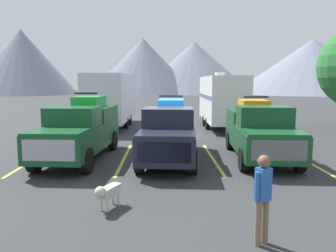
# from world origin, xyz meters

# --- Properties ---
(ground_plane) EXTENTS (240.00, 240.00, 0.00)m
(ground_plane) POSITION_xyz_m (0.00, 0.00, 0.00)
(ground_plane) COLOR #2D3033
(pickup_truck_a) EXTENTS (2.47, 5.90, 2.66)m
(pickup_truck_a) POSITION_xyz_m (-3.57, -0.54, 1.21)
(pickup_truck_a) COLOR #144723
(pickup_truck_a) RESTS_ON ground
(pickup_truck_b) EXTENTS (2.46, 6.01, 2.54)m
(pickup_truck_b) POSITION_xyz_m (0.05, -0.70, 1.16)
(pickup_truck_b) COLOR black
(pickup_truck_b) RESTS_ON ground
(pickup_truck_c) EXTENTS (2.54, 5.73, 2.50)m
(pickup_truck_c) POSITION_xyz_m (3.70, -0.62, 1.16)
(pickup_truck_c) COLOR #144723
(pickup_truck_c) RESTS_ON ground
(lot_stripe_a) EXTENTS (0.12, 5.50, 0.01)m
(lot_stripe_a) POSITION_xyz_m (-5.43, -0.63, 0.00)
(lot_stripe_a) COLOR gold
(lot_stripe_a) RESTS_ON ground
(lot_stripe_b) EXTENTS (0.12, 5.50, 0.01)m
(lot_stripe_b) POSITION_xyz_m (-1.81, -0.63, 0.00)
(lot_stripe_b) COLOR gold
(lot_stripe_b) RESTS_ON ground
(lot_stripe_c) EXTENTS (0.12, 5.50, 0.01)m
(lot_stripe_c) POSITION_xyz_m (1.81, -0.63, 0.00)
(lot_stripe_c) COLOR gold
(lot_stripe_c) RESTS_ON ground
(lot_stripe_d) EXTENTS (0.12, 5.50, 0.01)m
(lot_stripe_d) POSITION_xyz_m (5.43, -0.63, 0.00)
(lot_stripe_d) COLOR gold
(lot_stripe_d) RESTS_ON ground
(camper_trailer_a) EXTENTS (2.64, 8.90, 3.92)m
(camper_trailer_a) POSITION_xyz_m (-3.79, 9.12, 2.07)
(camper_trailer_a) COLOR silver
(camper_trailer_a) RESTS_ON ground
(camper_trailer_b) EXTENTS (2.48, 8.41, 3.78)m
(camper_trailer_b) POSITION_xyz_m (3.83, 8.46, 1.99)
(camper_trailer_b) COLOR white
(camper_trailer_b) RESTS_ON ground
(person_a) EXTENTS (0.35, 0.30, 1.75)m
(person_a) POSITION_xyz_m (1.63, -7.83, 1.01)
(person_a) COLOR #726047
(person_a) RESTS_ON ground
(dog) EXTENTS (0.56, 0.92, 0.66)m
(dog) POSITION_xyz_m (-1.60, -6.04, 0.44)
(dog) COLOR beige
(dog) RESTS_ON ground
(mountain_ridge) EXTENTS (139.85, 42.76, 17.77)m
(mountain_ridge) POSITION_xyz_m (4.52, 76.15, 7.74)
(mountain_ridge) COLOR slate
(mountain_ridge) RESTS_ON ground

